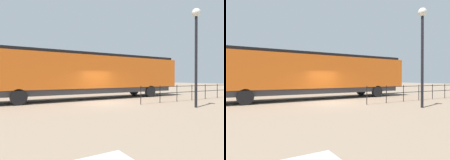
# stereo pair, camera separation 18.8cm
# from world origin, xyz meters

# --- Properties ---
(ground_plane) EXTENTS (120.00, 120.00, 0.00)m
(ground_plane) POSITION_xyz_m (0.00, 0.00, 0.00)
(ground_plane) COLOR #84705B
(locomotive) EXTENTS (2.95, 18.02, 3.97)m
(locomotive) POSITION_xyz_m (-3.00, 0.57, 2.24)
(locomotive) COLOR orange
(locomotive) RESTS_ON ground_plane
(lamp_post) EXTENTS (0.51, 0.51, 6.16)m
(lamp_post) POSITION_xyz_m (4.85, 3.79, 4.33)
(lamp_post) COLOR black
(lamp_post) RESTS_ON ground_plane
(platform_fence) EXTENTS (0.05, 10.81, 1.30)m
(platform_fence) POSITION_xyz_m (2.14, 6.99, 0.83)
(platform_fence) COLOR black
(platform_fence) RESTS_ON ground_plane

